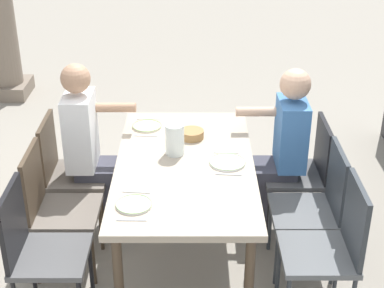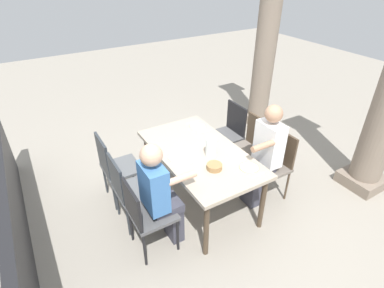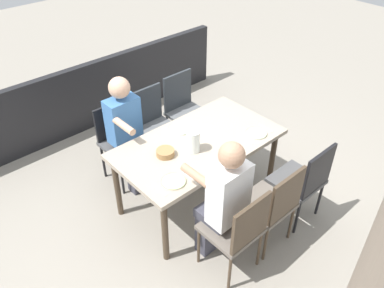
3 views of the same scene
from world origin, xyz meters
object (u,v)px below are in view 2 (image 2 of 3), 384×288
at_px(chair_mid_north, 250,145).
at_px(diner_woman_green, 160,193).
at_px(dining_table, 200,157).
at_px(plate_2, 249,167).
at_px(chair_mid_south, 128,187).
at_px(stone_column_near, 266,43).
at_px(chair_west_north, 229,130).
at_px(diner_man_white, 264,153).
at_px(water_pitcher, 211,148).
at_px(chair_east_north, 274,161).
at_px(chair_east_south, 145,212).
at_px(bread_basket, 214,167).
at_px(chair_west_south, 114,165).
at_px(plate_0, 198,127).
at_px(plate_1, 179,157).

distance_m(chair_mid_north, diner_woman_green, 1.65).
distance_m(dining_table, plate_2, 0.63).
relative_size(chair_mid_south, stone_column_near, 0.31).
distance_m(chair_west_north, diner_man_white, 0.98).
distance_m(dining_table, water_pitcher, 0.23).
bearing_deg(chair_east_north, diner_woman_green, -89.89).
bearing_deg(plate_2, chair_east_north, 108.30).
distance_m(chair_mid_north, chair_east_south, 1.82).
height_order(dining_table, bread_basket, bread_basket).
bearing_deg(stone_column_near, chair_mid_south, -67.74).
height_order(chair_west_south, plate_0, chair_west_south).
relative_size(dining_table, water_pitcher, 7.59).
relative_size(chair_mid_north, chair_east_north, 1.00).
height_order(chair_east_north, plate_1, chair_east_north).
relative_size(chair_west_north, chair_mid_south, 1.00).
bearing_deg(chair_east_south, plate_2, 80.48).
relative_size(chair_west_south, diner_man_white, 0.71).
xyz_separation_m(chair_mid_north, chair_east_south, (0.46, -1.76, 0.01)).
distance_m(chair_west_north, bread_basket, 1.36).
bearing_deg(bread_basket, chair_west_north, 135.71).
relative_size(chair_east_north, stone_column_near, 0.31).
distance_m(chair_west_south, chair_mid_south, 0.48).
relative_size(chair_east_north, diner_woman_green, 0.70).
relative_size(chair_mid_south, chair_east_north, 1.00).
bearing_deg(chair_mid_south, plate_0, 109.56).
bearing_deg(plate_1, diner_man_white, 69.12).
bearing_deg(diner_woman_green, chair_east_south, -90.93).
xyz_separation_m(diner_woman_green, stone_column_near, (-1.70, 2.84, 0.77)).
bearing_deg(water_pitcher, stone_column_near, 125.42).
distance_m(chair_west_north, water_pitcher, 1.13).
distance_m(chair_west_south, chair_east_north, 2.00).
bearing_deg(stone_column_near, water_pitcher, -54.58).
height_order(chair_east_south, diner_man_white, diner_man_white).
height_order(chair_mid_south, plate_1, chair_mid_south).
xyz_separation_m(chair_mid_north, diner_man_white, (0.47, -0.19, 0.20)).
xyz_separation_m(chair_mid_north, chair_mid_south, (0.00, -1.76, 0.00)).
bearing_deg(chair_east_north, plate_0, -146.31).
relative_size(chair_east_south, diner_woman_green, 0.69).
bearing_deg(chair_mid_north, plate_0, -125.30).
xyz_separation_m(dining_table, chair_west_north, (-0.58, 0.88, -0.18)).
bearing_deg(chair_west_south, stone_column_near, 104.13).
distance_m(plate_0, water_pitcher, 0.70).
relative_size(chair_mid_north, water_pitcher, 4.20).
bearing_deg(chair_west_north, dining_table, -56.70).
distance_m(chair_mid_south, plate_0, 1.27).
height_order(dining_table, water_pitcher, water_pitcher).
distance_m(chair_east_north, water_pitcher, 0.91).
height_order(dining_table, diner_woman_green, diner_woman_green).
bearing_deg(bread_basket, chair_mid_south, -119.71).
bearing_deg(chair_mid_north, chair_west_south, -105.10).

